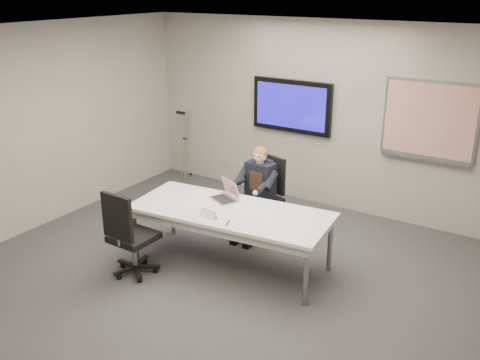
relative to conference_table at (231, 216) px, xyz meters
The scene contains 14 objects.
floor 0.89m from the conference_table, 83.30° to the right, with size 6.00×6.00×0.02m, color #353537.
ceiling 2.23m from the conference_table, 83.30° to the right, with size 6.00×6.00×0.02m, color white.
wall_back 2.51m from the conference_table, 88.30° to the left, with size 6.00×0.02×2.80m, color gray.
wall_left 3.08m from the conference_table, 168.35° to the right, with size 0.02×6.00×2.80m, color gray.
conference_table is the anchor object (origin of this frame).
tv_display 2.53m from the conference_table, 100.38° to the left, with size 1.30×0.09×0.80m.
whiteboard 3.00m from the conference_table, 55.58° to the left, with size 1.25×0.08×1.10m.
office_chair_far 1.12m from the conference_table, 98.36° to the left, with size 0.62×0.62×1.05m.
office_chair_near 1.23m from the conference_table, 135.94° to the right, with size 0.53×0.53×1.08m.
seated_person 0.85m from the conference_table, 101.59° to the left, with size 0.40×0.69×1.24m.
crutch 3.26m from the conference_table, 137.45° to the left, with size 0.17×0.30×1.25m, color #9A9DA1, non-canonical shape.
laptop 0.38m from the conference_table, 131.97° to the left, with size 0.41×0.44×0.24m.
name_tent 0.36m from the conference_table, 106.36° to the right, with size 0.23×0.07×0.09m, color white, non-canonical shape.
pen 0.38m from the conference_table, 60.91° to the right, with size 0.01×0.01×0.16m, color black.
Camera 1 is at (3.16, -4.24, 3.28)m, focal length 40.00 mm.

